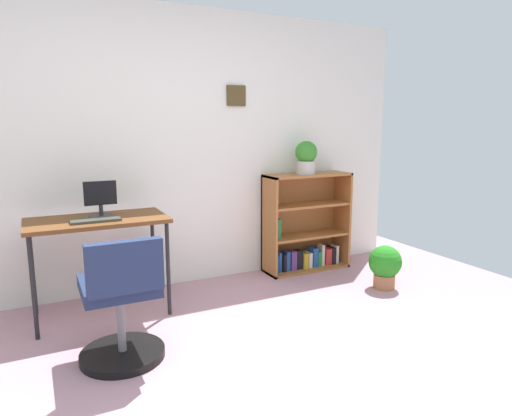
{
  "coord_description": "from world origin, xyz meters",
  "views": [
    {
      "loc": [
        -0.89,
        -1.79,
        1.45
      ],
      "look_at": [
        0.71,
        1.41,
        0.78
      ],
      "focal_mm": 31.75,
      "sensor_mm": 36.0,
      "label": 1
    }
  ],
  "objects_px": {
    "keyboard": "(95,220)",
    "desk": "(98,227)",
    "potted_plant_on_shelf": "(306,157)",
    "potted_plant_floor": "(385,265)",
    "monitor": "(101,200)",
    "bookshelf_low": "(304,228)",
    "office_chair": "(122,308)"
  },
  "relations": [
    {
      "from": "keyboard",
      "to": "desk",
      "type": "bearing_deg",
      "value": 77.05
    },
    {
      "from": "potted_plant_on_shelf",
      "to": "potted_plant_floor",
      "type": "height_order",
      "value": "potted_plant_on_shelf"
    },
    {
      "from": "desk",
      "to": "potted_plant_floor",
      "type": "distance_m",
      "value": 2.44
    },
    {
      "from": "monitor",
      "to": "bookshelf_low",
      "type": "xyz_separation_m",
      "value": [
        1.96,
        0.23,
        -0.46
      ]
    },
    {
      "from": "keyboard",
      "to": "potted_plant_on_shelf",
      "type": "distance_m",
      "value": 2.05
    },
    {
      "from": "potted_plant_on_shelf",
      "to": "potted_plant_floor",
      "type": "relative_size",
      "value": 0.82
    },
    {
      "from": "desk",
      "to": "bookshelf_low",
      "type": "relative_size",
      "value": 1.03
    },
    {
      "from": "monitor",
      "to": "bookshelf_low",
      "type": "distance_m",
      "value": 2.02
    },
    {
      "from": "potted_plant_on_shelf",
      "to": "potted_plant_floor",
      "type": "bearing_deg",
      "value": -64.02
    },
    {
      "from": "keyboard",
      "to": "potted_plant_on_shelf",
      "type": "xyz_separation_m",
      "value": [
        1.99,
        0.32,
        0.37
      ]
    },
    {
      "from": "office_chair",
      "to": "desk",
      "type": "bearing_deg",
      "value": 90.89
    },
    {
      "from": "keyboard",
      "to": "bookshelf_low",
      "type": "xyz_separation_m",
      "value": [
        2.02,
        0.37,
        -0.34
      ]
    },
    {
      "from": "potted_plant_floor",
      "to": "keyboard",
      "type": "bearing_deg",
      "value": 169.56
    },
    {
      "from": "office_chair",
      "to": "monitor",
      "type": "bearing_deg",
      "value": 88.15
    },
    {
      "from": "keyboard",
      "to": "bookshelf_low",
      "type": "bearing_deg",
      "value": 10.5
    },
    {
      "from": "monitor",
      "to": "office_chair",
      "type": "distance_m",
      "value": 1.01
    },
    {
      "from": "office_chair",
      "to": "keyboard",
      "type": "bearing_deg",
      "value": 92.83
    },
    {
      "from": "desk",
      "to": "potted_plant_on_shelf",
      "type": "relative_size",
      "value": 3.15
    },
    {
      "from": "bookshelf_low",
      "to": "potted_plant_floor",
      "type": "bearing_deg",
      "value": -67.25
    },
    {
      "from": "office_chair",
      "to": "bookshelf_low",
      "type": "height_order",
      "value": "bookshelf_low"
    },
    {
      "from": "office_chair",
      "to": "potted_plant_on_shelf",
      "type": "relative_size",
      "value": 2.56
    },
    {
      "from": "keyboard",
      "to": "bookshelf_low",
      "type": "distance_m",
      "value": 2.08
    },
    {
      "from": "office_chair",
      "to": "potted_plant_on_shelf",
      "type": "xyz_separation_m",
      "value": [
        1.96,
        1.02,
        0.78
      ]
    },
    {
      "from": "bookshelf_low",
      "to": "monitor",
      "type": "bearing_deg",
      "value": -173.43
    },
    {
      "from": "bookshelf_low",
      "to": "potted_plant_floor",
      "type": "distance_m",
      "value": 0.9
    },
    {
      "from": "desk",
      "to": "monitor",
      "type": "relative_size",
      "value": 3.68
    },
    {
      "from": "monitor",
      "to": "office_chair",
      "type": "relative_size",
      "value": 0.33
    },
    {
      "from": "desk",
      "to": "keyboard",
      "type": "bearing_deg",
      "value": -102.95
    },
    {
      "from": "keyboard",
      "to": "potted_plant_on_shelf",
      "type": "relative_size",
      "value": 1.09
    },
    {
      "from": "bookshelf_low",
      "to": "potted_plant_floor",
      "type": "height_order",
      "value": "bookshelf_low"
    },
    {
      "from": "desk",
      "to": "monitor",
      "type": "bearing_deg",
      "value": 51.98
    },
    {
      "from": "monitor",
      "to": "potted_plant_on_shelf",
      "type": "distance_m",
      "value": 1.95
    }
  ]
}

